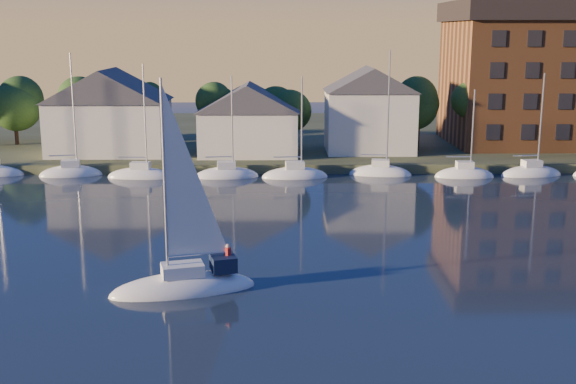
{
  "coord_description": "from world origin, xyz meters",
  "views": [
    {
      "loc": [
        -2.56,
        -24.81,
        14.73
      ],
      "look_at": [
        -1.96,
        22.0,
        4.31
      ],
      "focal_mm": 45.0,
      "sensor_mm": 36.0,
      "label": 1
    }
  ],
  "objects_px": {
    "clubhouse_centre": "(249,118)",
    "hero_sailboat": "(185,281)",
    "clubhouse_west": "(109,110)",
    "clubhouse_east": "(369,109)",
    "condo_block": "(574,73)"
  },
  "relations": [
    {
      "from": "clubhouse_west",
      "to": "clubhouse_centre",
      "type": "bearing_deg",
      "value": -3.58
    },
    {
      "from": "clubhouse_east",
      "to": "condo_block",
      "type": "bearing_deg",
      "value": 12.89
    },
    {
      "from": "clubhouse_west",
      "to": "clubhouse_centre",
      "type": "xyz_separation_m",
      "value": [
        16.0,
        -1.0,
        -0.8
      ]
    },
    {
      "from": "clubhouse_centre",
      "to": "condo_block",
      "type": "bearing_deg",
      "value": 11.24
    },
    {
      "from": "clubhouse_east",
      "to": "condo_block",
      "type": "distance_m",
      "value": 26.94
    },
    {
      "from": "clubhouse_centre",
      "to": "hero_sailboat",
      "type": "height_order",
      "value": "hero_sailboat"
    },
    {
      "from": "clubhouse_west",
      "to": "clubhouse_centre",
      "type": "distance_m",
      "value": 16.05
    },
    {
      "from": "clubhouse_east",
      "to": "clubhouse_west",
      "type": "bearing_deg",
      "value": -178.09
    },
    {
      "from": "hero_sailboat",
      "to": "clubhouse_centre",
      "type": "bearing_deg",
      "value": -108.11
    },
    {
      "from": "clubhouse_centre",
      "to": "condo_block",
      "type": "height_order",
      "value": "condo_block"
    },
    {
      "from": "clubhouse_centre",
      "to": "condo_block",
      "type": "distance_m",
      "value": 41.05
    },
    {
      "from": "clubhouse_west",
      "to": "clubhouse_east",
      "type": "relative_size",
      "value": 1.3
    },
    {
      "from": "clubhouse_centre",
      "to": "clubhouse_east",
      "type": "bearing_deg",
      "value": 8.13
    },
    {
      "from": "clubhouse_west",
      "to": "condo_block",
      "type": "relative_size",
      "value": 0.44
    },
    {
      "from": "clubhouse_east",
      "to": "hero_sailboat",
      "type": "height_order",
      "value": "hero_sailboat"
    }
  ]
}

